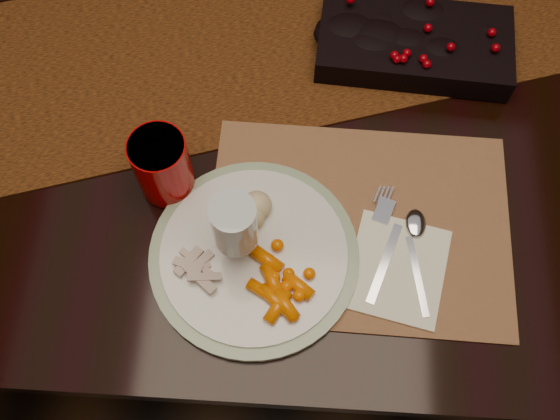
# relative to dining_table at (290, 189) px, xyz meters

# --- Properties ---
(floor) EXTENTS (5.00, 5.00, 0.00)m
(floor) POSITION_rel_dining_table_xyz_m (0.00, 0.00, -0.38)
(floor) COLOR black
(floor) RESTS_ON ground
(dining_table) EXTENTS (1.80, 1.00, 0.75)m
(dining_table) POSITION_rel_dining_table_xyz_m (0.00, 0.00, 0.00)
(dining_table) COLOR black
(dining_table) RESTS_ON floor
(table_runner) EXTENTS (1.88, 0.93, 0.00)m
(table_runner) POSITION_rel_dining_table_xyz_m (0.05, 0.12, 0.38)
(table_runner) COLOR black
(table_runner) RESTS_ON dining_table
(centerpiece) EXTENTS (0.32, 0.18, 0.06)m
(centerpiece) POSITION_rel_dining_table_xyz_m (0.19, 0.07, 0.41)
(centerpiece) COLOR black
(centerpiece) RESTS_ON table_runner
(placemat_main) EXTENTS (0.44, 0.33, 0.00)m
(placemat_main) POSITION_rel_dining_table_xyz_m (0.11, -0.24, 0.38)
(placemat_main) COLOR brown
(placemat_main) RESTS_ON dining_table
(dinner_plate) EXTENTS (0.33, 0.33, 0.02)m
(dinner_plate) POSITION_rel_dining_table_xyz_m (-0.04, -0.30, 0.39)
(dinner_plate) COLOR white
(dinner_plate) RESTS_ON placemat_main
(baby_carrots) EXTENTS (0.11, 0.09, 0.02)m
(baby_carrots) POSITION_rel_dining_table_xyz_m (0.01, -0.35, 0.40)
(baby_carrots) COLOR #F16800
(baby_carrots) RESTS_ON dinner_plate
(mashed_potatoes) EXTENTS (0.09, 0.09, 0.04)m
(mashed_potatoes) POSITION_rel_dining_table_xyz_m (-0.05, -0.25, 0.42)
(mashed_potatoes) COLOR tan
(mashed_potatoes) RESTS_ON dinner_plate
(turkey_shreds) EXTENTS (0.07, 0.06, 0.01)m
(turkey_shreds) POSITION_rel_dining_table_xyz_m (-0.12, -0.33, 0.40)
(turkey_shreds) COLOR tan
(turkey_shreds) RESTS_ON dinner_plate
(napkin) EXTENTS (0.16, 0.18, 0.01)m
(napkin) POSITION_rel_dining_table_xyz_m (0.16, -0.31, 0.38)
(napkin) COLOR white
(napkin) RESTS_ON placemat_main
(fork) EXTENTS (0.08, 0.16, 0.00)m
(fork) POSITION_rel_dining_table_xyz_m (0.14, -0.28, 0.39)
(fork) COLOR #BBBBC2
(fork) RESTS_ON napkin
(spoon) EXTENTS (0.05, 0.15, 0.00)m
(spoon) POSITION_rel_dining_table_xyz_m (0.19, -0.29, 0.39)
(spoon) COLOR white
(spoon) RESTS_ON napkin
(red_cup) EXTENTS (0.11, 0.11, 0.11)m
(red_cup) POSITION_rel_dining_table_xyz_m (-0.18, -0.19, 0.43)
(red_cup) COLOR #9E0000
(red_cup) RESTS_ON placemat_main
(wine_glass) EXTENTS (0.07, 0.07, 0.16)m
(wine_glass) POSITION_rel_dining_table_xyz_m (-0.06, -0.30, 0.46)
(wine_glass) COLOR silver
(wine_glass) RESTS_ON dining_table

